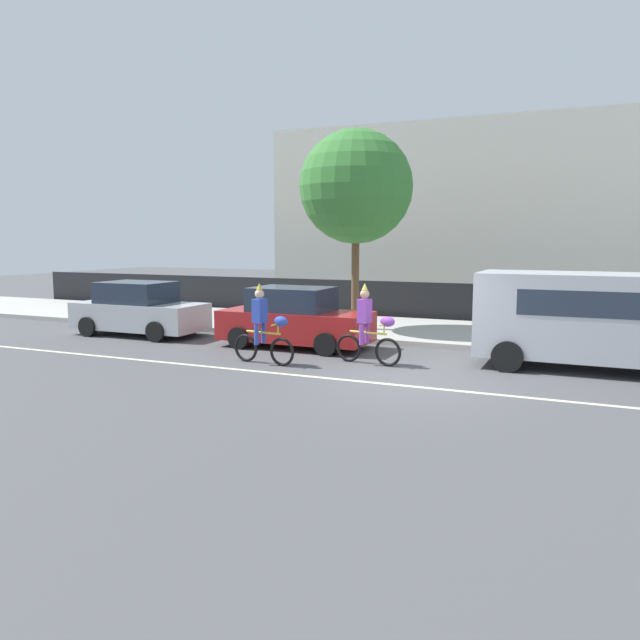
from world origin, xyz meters
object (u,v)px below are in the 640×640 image
(parked_van_silver, at_px, (597,314))
(parade_cyclist_purple, at_px, (369,329))
(parked_car_red, at_px, (295,319))
(parade_cyclist_cobalt, at_px, (264,329))
(parked_car_silver, at_px, (139,310))

(parked_van_silver, bearing_deg, parade_cyclist_purple, -163.95)
(parade_cyclist_purple, height_order, parked_car_red, parade_cyclist_purple)
(parked_van_silver, bearing_deg, parade_cyclist_cobalt, -161.64)
(parade_cyclist_purple, height_order, parked_van_silver, parked_van_silver)
(parade_cyclist_cobalt, height_order, parked_car_red, parade_cyclist_cobalt)
(parked_car_red, height_order, parked_car_silver, same)
(parked_car_red, xyz_separation_m, parked_car_silver, (-5.31, 0.01, 0.00))
(parade_cyclist_purple, bearing_deg, parked_car_silver, 170.02)
(parade_cyclist_purple, xyz_separation_m, parked_car_red, (-2.62, 1.38, -0.06))
(parked_van_silver, relative_size, parked_car_red, 1.22)
(parked_car_silver, bearing_deg, parade_cyclist_cobalt, -22.69)
(parade_cyclist_cobalt, bearing_deg, parked_car_silver, 157.31)
(parked_van_silver, height_order, parked_car_red, parked_van_silver)
(parade_cyclist_purple, relative_size, parked_van_silver, 0.38)
(parked_van_silver, bearing_deg, parked_car_silver, -179.94)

